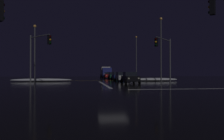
% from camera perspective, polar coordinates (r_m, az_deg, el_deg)
% --- Properties ---
extents(ground, '(120.00, 120.00, 0.10)m').
position_cam_1_polar(ground, '(18.00, 0.30, -5.60)').
color(ground, black).
extents(stop_line_north, '(0.35, 14.90, 0.01)m').
position_cam_1_polar(stop_line_north, '(26.60, -2.28, -3.89)').
color(stop_line_north, white).
rests_on(stop_line_north, ground).
extents(centre_line_ns, '(22.00, 0.15, 0.01)m').
position_cam_1_polar(centre_line_ns, '(38.15, -3.90, -2.91)').
color(centre_line_ns, yellow).
rests_on(centre_line_ns, ground).
extents(crosswalk_bar_east, '(14.90, 0.40, 0.01)m').
position_cam_1_polar(crosswalk_bar_east, '(21.08, 24.74, -4.68)').
color(crosswalk_bar_east, white).
rests_on(crosswalk_bar_east, ground).
extents(snow_bank_left_curb, '(9.80, 1.50, 0.51)m').
position_cam_1_polar(snow_bank_left_curb, '(36.11, -18.82, -2.61)').
color(snow_bank_left_curb, white).
rests_on(snow_bank_left_curb, ground).
extents(snow_bank_right_curb, '(8.47, 1.50, 0.56)m').
position_cam_1_polar(snow_bank_right_curb, '(36.66, 11.43, -2.56)').
color(snow_bank_right_curb, white).
rests_on(snow_bank_right_curb, ground).
extents(sedan_black, '(2.02, 4.33, 1.57)m').
position_cam_1_polar(sedan_black, '(28.81, 4.97, -2.05)').
color(sedan_black, black).
rests_on(sedan_black, ground).
extents(sedan_silver, '(2.02, 4.33, 1.57)m').
position_cam_1_polar(sedan_silver, '(35.26, 2.72, -1.80)').
color(sedan_silver, '#B7B7BC').
rests_on(sedan_silver, ground).
extents(sedan_blue, '(2.02, 4.33, 1.57)m').
position_cam_1_polar(sedan_blue, '(40.59, 1.45, -1.65)').
color(sedan_blue, navy).
rests_on(sedan_blue, ground).
extents(sedan_green, '(2.02, 4.33, 1.57)m').
position_cam_1_polar(sedan_green, '(46.49, 0.29, -1.53)').
color(sedan_green, '#14512D').
rests_on(sedan_green, ground).
extents(sedan_red, '(2.02, 4.33, 1.57)m').
position_cam_1_polar(sedan_red, '(52.86, -1.09, -1.43)').
color(sedan_red, maroon).
rests_on(sedan_red, ground).
extents(box_truck, '(2.68, 8.28, 3.08)m').
position_cam_1_polar(box_truck, '(59.45, -1.76, -0.47)').
color(box_truck, navy).
rests_on(box_truck, ground).
extents(traffic_signal_nw, '(3.00, 3.00, 6.11)m').
position_cam_1_polar(traffic_signal_nw, '(26.39, -19.56, 5.26)').
color(traffic_signal_nw, '#4C4C51').
rests_on(traffic_signal_nw, ground).
extents(traffic_signal_ne, '(3.33, 3.33, 6.05)m').
position_cam_1_polar(traffic_signal_ne, '(27.64, 14.22, 4.94)').
color(traffic_signal_ne, '#4C4C51').
rests_on(traffic_signal_ne, ground).
extents(streetlamp_left_near, '(0.44, 0.44, 8.60)m').
position_cam_1_polar(streetlamp_left_near, '(33.05, -20.43, 5.42)').
color(streetlamp_left_near, '#424247').
rests_on(streetlamp_left_near, ground).
extents(streetlamp_right_near, '(0.44, 0.44, 10.38)m').
position_cam_1_polar(streetlamp_right_near, '(34.58, 13.29, 6.66)').
color(streetlamp_right_near, '#424247').
rests_on(streetlamp_right_near, ground).
extents(streetlamp_right_far, '(0.44, 0.44, 10.14)m').
position_cam_1_polar(streetlamp_right_far, '(49.76, 6.69, 4.27)').
color(streetlamp_right_far, '#424247').
rests_on(streetlamp_right_far, ground).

